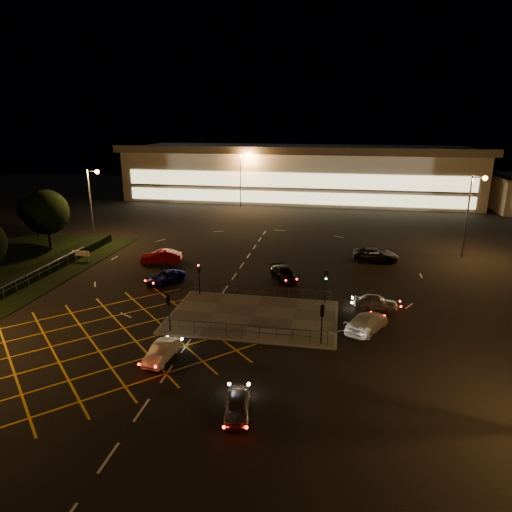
% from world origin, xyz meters
% --- Properties ---
extents(ground, '(180.00, 180.00, 0.00)m').
position_xyz_m(ground, '(0.00, 0.00, 0.00)').
color(ground, black).
rests_on(ground, ground).
extents(pedestrian_island, '(14.00, 9.00, 0.12)m').
position_xyz_m(pedestrian_island, '(2.00, -2.00, 0.06)').
color(pedestrian_island, '#4C4944').
rests_on(pedestrian_island, ground).
extents(grass_verge, '(18.00, 30.00, 0.08)m').
position_xyz_m(grass_verge, '(-28.00, 6.00, 0.04)').
color(grass_verge, black).
rests_on(grass_verge, ground).
extents(hedge, '(2.00, 26.00, 1.00)m').
position_xyz_m(hedge, '(-23.00, 6.00, 0.50)').
color(hedge, black).
rests_on(hedge, ground).
extents(supermarket, '(72.00, 26.50, 10.50)m').
position_xyz_m(supermarket, '(0.00, 61.95, 5.31)').
color(supermarket, beige).
rests_on(supermarket, ground).
extents(streetlight_nw, '(1.78, 0.56, 10.03)m').
position_xyz_m(streetlight_nw, '(-23.56, 18.00, 6.56)').
color(streetlight_nw, slate).
rests_on(streetlight_nw, ground).
extents(streetlight_ne, '(1.78, 0.56, 10.03)m').
position_xyz_m(streetlight_ne, '(24.44, 20.00, 6.56)').
color(streetlight_ne, slate).
rests_on(streetlight_ne, ground).
extents(streetlight_far_left, '(1.78, 0.56, 10.03)m').
position_xyz_m(streetlight_far_left, '(-9.56, 48.00, 6.56)').
color(streetlight_far_left, slate).
rests_on(streetlight_far_left, ground).
extents(streetlight_far_right, '(1.78, 0.56, 10.03)m').
position_xyz_m(streetlight_far_right, '(30.44, 50.00, 6.56)').
color(streetlight_far_right, slate).
rests_on(streetlight_far_right, ground).
extents(signal_sw, '(0.28, 0.30, 3.15)m').
position_xyz_m(signal_sw, '(-4.00, -5.99, 2.37)').
color(signal_sw, black).
rests_on(signal_sw, pedestrian_island).
extents(signal_se, '(0.28, 0.30, 3.15)m').
position_xyz_m(signal_se, '(8.00, -5.99, 2.37)').
color(signal_se, black).
rests_on(signal_se, pedestrian_island).
extents(signal_nw, '(0.28, 0.30, 3.15)m').
position_xyz_m(signal_nw, '(-4.00, 1.99, 2.37)').
color(signal_nw, black).
rests_on(signal_nw, pedestrian_island).
extents(signal_ne, '(0.28, 0.30, 3.15)m').
position_xyz_m(signal_ne, '(8.00, 1.99, 2.37)').
color(signal_ne, black).
rests_on(signal_ne, pedestrian_island).
extents(tree_c, '(5.76, 5.76, 7.84)m').
position_xyz_m(tree_c, '(-28.00, 14.00, 4.95)').
color(tree_c, black).
rests_on(tree_c, ground).
extents(tree_d, '(4.68, 4.68, 6.37)m').
position_xyz_m(tree_d, '(-34.00, 20.00, 4.02)').
color(tree_d, black).
rests_on(tree_d, ground).
extents(car_near_silver, '(2.05, 3.82, 1.24)m').
position_xyz_m(car_near_silver, '(3.63, -15.36, 0.62)').
color(car_near_silver, '#B5B6BD').
rests_on(car_near_silver, ground).
extents(car_queue_white, '(1.63, 3.84, 1.23)m').
position_xyz_m(car_queue_white, '(-3.00, -10.24, 0.62)').
color(car_queue_white, silver).
rests_on(car_queue_white, ground).
extents(car_left_blue, '(3.79, 4.88, 1.23)m').
position_xyz_m(car_left_blue, '(-8.65, 4.82, 0.62)').
color(car_left_blue, '#0C134D').
rests_on(car_left_blue, ground).
extents(car_far_dkgrey, '(3.73, 4.85, 1.31)m').
position_xyz_m(car_far_dkgrey, '(3.45, 8.00, 0.66)').
color(car_far_dkgrey, black).
rests_on(car_far_dkgrey, ground).
extents(car_right_silver, '(3.96, 1.76, 1.32)m').
position_xyz_m(car_right_silver, '(12.52, 1.76, 0.66)').
color(car_right_silver, '#B8BBBF').
rests_on(car_right_silver, ground).
extents(car_circ_red, '(5.05, 2.72, 1.58)m').
position_xyz_m(car_circ_red, '(-11.52, 11.10, 0.79)').
color(car_circ_red, maroon).
rests_on(car_circ_red, ground).
extents(car_east_grey, '(5.39, 2.51, 1.49)m').
position_xyz_m(car_east_grey, '(13.45, 16.67, 0.75)').
color(car_east_grey, black).
rests_on(car_east_grey, ground).
extents(car_approach_white, '(4.12, 5.35, 1.44)m').
position_xyz_m(car_approach_white, '(11.50, -2.82, 0.72)').
color(car_approach_white, '#B9B9B9').
rests_on(car_approach_white, ground).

